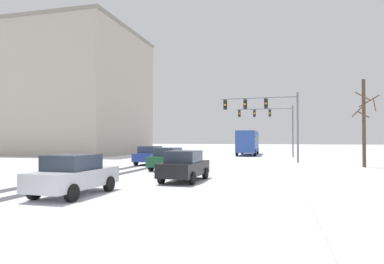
{
  "coord_description": "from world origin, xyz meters",
  "views": [
    {
      "loc": [
        6.69,
        -6.29,
        2.22
      ],
      "look_at": [
        0.0,
        19.27,
        2.8
      ],
      "focal_mm": 31.56,
      "sensor_mm": 36.0,
      "label": 1
    }
  ],
  "objects_px": {
    "traffic_signal_near_right": "(266,111)",
    "car_blue_lead": "(150,155)",
    "car_silver_fourth": "(74,175)",
    "office_building_far_left_block": "(54,94)",
    "car_black_third": "(184,166)",
    "car_dark_green_second": "(168,159)",
    "bus_oncoming": "(248,141)",
    "traffic_signal_far_right": "(270,119)",
    "bare_tree_sidewalk_mid": "(364,121)"
  },
  "relations": [
    {
      "from": "traffic_signal_near_right",
      "to": "car_blue_lead",
      "type": "xyz_separation_m",
      "value": [
        -9.86,
        -3.93,
        -4.01
      ]
    },
    {
      "from": "car_silver_fourth",
      "to": "office_building_far_left_block",
      "type": "bearing_deg",
      "value": 128.03
    },
    {
      "from": "car_black_third",
      "to": "car_silver_fourth",
      "type": "height_order",
      "value": "same"
    },
    {
      "from": "car_dark_green_second",
      "to": "bus_oncoming",
      "type": "distance_m",
      "value": 25.75
    },
    {
      "from": "car_dark_green_second",
      "to": "bus_oncoming",
      "type": "height_order",
      "value": "bus_oncoming"
    },
    {
      "from": "car_dark_green_second",
      "to": "office_building_far_left_block",
      "type": "distance_m",
      "value": 36.09
    },
    {
      "from": "traffic_signal_near_right",
      "to": "car_blue_lead",
      "type": "distance_m",
      "value": 11.35
    },
    {
      "from": "car_dark_green_second",
      "to": "bus_oncoming",
      "type": "bearing_deg",
      "value": 82.33
    },
    {
      "from": "car_blue_lead",
      "to": "traffic_signal_far_right",
      "type": "bearing_deg",
      "value": 57.81
    },
    {
      "from": "car_silver_fourth",
      "to": "car_black_third",
      "type": "bearing_deg",
      "value": 61.25
    },
    {
      "from": "traffic_signal_near_right",
      "to": "office_building_far_left_block",
      "type": "xyz_separation_m",
      "value": [
        -33.39,
        14.02,
        4.57
      ]
    },
    {
      "from": "bare_tree_sidewalk_mid",
      "to": "traffic_signal_far_right",
      "type": "bearing_deg",
      "value": 118.66
    },
    {
      "from": "bare_tree_sidewalk_mid",
      "to": "office_building_far_left_block",
      "type": "distance_m",
      "value": 44.71
    },
    {
      "from": "car_blue_lead",
      "to": "bus_oncoming",
      "type": "xyz_separation_m",
      "value": [
        6.69,
        20.81,
        1.18
      ]
    },
    {
      "from": "car_blue_lead",
      "to": "car_silver_fourth",
      "type": "bearing_deg",
      "value": -78.78
    },
    {
      "from": "traffic_signal_far_right",
      "to": "car_dark_green_second",
      "type": "bearing_deg",
      "value": -108.0
    },
    {
      "from": "traffic_signal_near_right",
      "to": "car_blue_lead",
      "type": "height_order",
      "value": "traffic_signal_near_right"
    },
    {
      "from": "bus_oncoming",
      "to": "bare_tree_sidewalk_mid",
      "type": "height_order",
      "value": "bare_tree_sidewalk_mid"
    },
    {
      "from": "car_blue_lead",
      "to": "car_black_third",
      "type": "height_order",
      "value": "same"
    },
    {
      "from": "office_building_far_left_block",
      "to": "car_blue_lead",
      "type": "bearing_deg",
      "value": -37.34
    },
    {
      "from": "traffic_signal_near_right",
      "to": "car_black_third",
      "type": "xyz_separation_m",
      "value": [
        -3.65,
        -14.71,
        -4.01
      ]
    },
    {
      "from": "car_dark_green_second",
      "to": "traffic_signal_near_right",
      "type": "bearing_deg",
      "value": 52.48
    },
    {
      "from": "traffic_signal_far_right",
      "to": "office_building_far_left_block",
      "type": "relative_size",
      "value": 0.27
    },
    {
      "from": "car_silver_fourth",
      "to": "bus_oncoming",
      "type": "distance_m",
      "value": 37.24
    },
    {
      "from": "traffic_signal_far_right",
      "to": "car_dark_green_second",
      "type": "height_order",
      "value": "traffic_signal_far_right"
    },
    {
      "from": "car_blue_lead",
      "to": "car_silver_fourth",
      "type": "relative_size",
      "value": 1.0
    },
    {
      "from": "car_dark_green_second",
      "to": "bus_oncoming",
      "type": "relative_size",
      "value": 0.38
    },
    {
      "from": "traffic_signal_far_right",
      "to": "bus_oncoming",
      "type": "bearing_deg",
      "value": 121.8
    },
    {
      "from": "traffic_signal_far_right",
      "to": "car_black_third",
      "type": "bearing_deg",
      "value": -97.86
    },
    {
      "from": "traffic_signal_near_right",
      "to": "office_building_far_left_block",
      "type": "relative_size",
      "value": 0.27
    },
    {
      "from": "traffic_signal_far_right",
      "to": "car_silver_fourth",
      "type": "xyz_separation_m",
      "value": [
        -6.65,
        -31.93,
        -4.01
      ]
    },
    {
      "from": "traffic_signal_far_right",
      "to": "office_building_far_left_block",
      "type": "distance_m",
      "value": 33.78
    },
    {
      "from": "car_dark_green_second",
      "to": "bare_tree_sidewalk_mid",
      "type": "bearing_deg",
      "value": 23.11
    },
    {
      "from": "traffic_signal_near_right",
      "to": "car_silver_fourth",
      "type": "bearing_deg",
      "value": -108.22
    },
    {
      "from": "traffic_signal_far_right",
      "to": "bus_oncoming",
      "type": "relative_size",
      "value": 0.64
    },
    {
      "from": "car_black_third",
      "to": "office_building_far_left_block",
      "type": "height_order",
      "value": "office_building_far_left_block"
    },
    {
      "from": "traffic_signal_near_right",
      "to": "car_dark_green_second",
      "type": "relative_size",
      "value": 1.69
    },
    {
      "from": "car_black_third",
      "to": "car_blue_lead",
      "type": "bearing_deg",
      "value": 119.96
    },
    {
      "from": "traffic_signal_near_right",
      "to": "car_silver_fourth",
      "type": "height_order",
      "value": "traffic_signal_near_right"
    },
    {
      "from": "car_silver_fourth",
      "to": "car_blue_lead",
      "type": "bearing_deg",
      "value": 101.22
    },
    {
      "from": "traffic_signal_near_right",
      "to": "car_silver_fourth",
      "type": "xyz_separation_m",
      "value": [
        -6.64,
        -20.17,
        -4.01
      ]
    },
    {
      "from": "traffic_signal_near_right",
      "to": "bare_tree_sidewalk_mid",
      "type": "relative_size",
      "value": 1.01
    },
    {
      "from": "car_dark_green_second",
      "to": "office_building_far_left_block",
      "type": "height_order",
      "value": "office_building_far_left_block"
    },
    {
      "from": "traffic_signal_far_right",
      "to": "bus_oncoming",
      "type": "height_order",
      "value": "traffic_signal_far_right"
    },
    {
      "from": "traffic_signal_far_right",
      "to": "car_silver_fourth",
      "type": "relative_size",
      "value": 1.7
    },
    {
      "from": "traffic_signal_far_right",
      "to": "car_blue_lead",
      "type": "relative_size",
      "value": 1.7
    },
    {
      "from": "car_dark_green_second",
      "to": "car_silver_fourth",
      "type": "bearing_deg",
      "value": -90.18
    },
    {
      "from": "traffic_signal_near_right",
      "to": "car_silver_fourth",
      "type": "distance_m",
      "value": 21.61
    },
    {
      "from": "car_silver_fourth",
      "to": "office_building_far_left_block",
      "type": "distance_m",
      "value": 44.25
    },
    {
      "from": "car_silver_fourth",
      "to": "bus_oncoming",
      "type": "bearing_deg",
      "value": 84.65
    }
  ]
}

